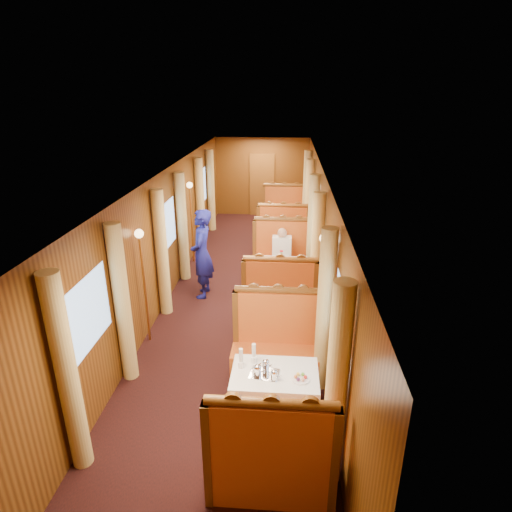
# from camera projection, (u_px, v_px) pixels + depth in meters

# --- Properties ---
(floor) EXTENTS (3.00, 12.00, 0.01)m
(floor) POSITION_uv_depth(u_px,v_px,m) (243.00, 295.00, 8.72)
(floor) COLOR black
(floor) RESTS_ON ground
(ceiling) EXTENTS (3.00, 12.00, 0.01)m
(ceiling) POSITION_uv_depth(u_px,v_px,m) (242.00, 173.00, 7.80)
(ceiling) COLOR silver
(ceiling) RESTS_ON wall_left
(wall_far) EXTENTS (3.00, 0.01, 2.50)m
(wall_far) POSITION_uv_depth(u_px,v_px,m) (262.00, 177.00, 13.83)
(wall_far) COLOR brown
(wall_far) RESTS_ON floor
(wall_left) EXTENTS (0.01, 12.00, 2.50)m
(wall_left) POSITION_uv_depth(u_px,v_px,m) (167.00, 236.00, 8.37)
(wall_left) COLOR brown
(wall_left) RESTS_ON floor
(wall_right) EXTENTS (0.01, 12.00, 2.50)m
(wall_right) POSITION_uv_depth(u_px,v_px,m) (321.00, 240.00, 8.16)
(wall_right) COLOR brown
(wall_right) RESTS_ON floor
(doorway_far) EXTENTS (0.80, 0.04, 2.00)m
(doorway_far) POSITION_uv_depth(u_px,v_px,m) (262.00, 185.00, 13.89)
(doorway_far) COLOR brown
(doorway_far) RESTS_ON floor
(table_near) EXTENTS (1.05, 0.72, 0.75)m
(table_near) POSITION_uv_depth(u_px,v_px,m) (274.00, 398.00, 5.29)
(table_near) COLOR white
(table_near) RESTS_ON floor
(banquette_near_fwd) EXTENTS (1.30, 0.55, 1.34)m
(banquette_near_fwd) POSITION_uv_depth(u_px,v_px,m) (271.00, 462.00, 4.33)
(banquette_near_fwd) COLOR #B93614
(banquette_near_fwd) RESTS_ON floor
(banquette_near_aft) EXTENTS (1.30, 0.55, 1.34)m
(banquette_near_aft) POSITION_uv_depth(u_px,v_px,m) (277.00, 348.00, 6.21)
(banquette_near_aft) COLOR #B93614
(banquette_near_aft) RESTS_ON floor
(table_mid) EXTENTS (1.05, 0.72, 0.75)m
(table_mid) POSITION_uv_depth(u_px,v_px,m) (281.00, 280.00, 8.53)
(table_mid) COLOR white
(table_mid) RESTS_ON floor
(banquette_mid_fwd) EXTENTS (1.30, 0.55, 1.34)m
(banquette_mid_fwd) POSITION_uv_depth(u_px,v_px,m) (279.00, 301.00, 7.57)
(banquette_mid_fwd) COLOR #B93614
(banquette_mid_fwd) RESTS_ON floor
(banquette_mid_aft) EXTENTS (1.30, 0.55, 1.34)m
(banquette_mid_aft) POSITION_uv_depth(u_px,v_px,m) (282.00, 259.00, 9.46)
(banquette_mid_aft) COLOR #B93614
(banquette_mid_aft) RESTS_ON floor
(table_far) EXTENTS (1.05, 0.72, 0.75)m
(table_far) POSITION_uv_depth(u_px,v_px,m) (283.00, 227.00, 11.78)
(table_far) COLOR white
(table_far) RESTS_ON floor
(banquette_far_fwd) EXTENTS (1.30, 0.55, 1.34)m
(banquette_far_fwd) POSITION_uv_depth(u_px,v_px,m) (283.00, 237.00, 10.82)
(banquette_far_fwd) COLOR #B93614
(banquette_far_fwd) RESTS_ON floor
(banquette_far_aft) EXTENTS (1.30, 0.55, 1.34)m
(banquette_far_aft) POSITION_uv_depth(u_px,v_px,m) (284.00, 215.00, 12.70)
(banquette_far_aft) COLOR #B93614
(banquette_far_aft) RESTS_ON floor
(tea_tray) EXTENTS (0.37, 0.30, 0.01)m
(tea_tray) POSITION_uv_depth(u_px,v_px,m) (264.00, 374.00, 5.12)
(tea_tray) COLOR silver
(tea_tray) RESTS_ON table_near
(teapot_left) EXTENTS (0.17, 0.13, 0.13)m
(teapot_left) POSITION_uv_depth(u_px,v_px,m) (258.00, 372.00, 5.06)
(teapot_left) COLOR silver
(teapot_left) RESTS_ON tea_tray
(teapot_right) EXTENTS (0.17, 0.14, 0.11)m
(teapot_right) POSITION_uv_depth(u_px,v_px,m) (274.00, 376.00, 5.00)
(teapot_right) COLOR silver
(teapot_right) RESTS_ON tea_tray
(teapot_back) EXTENTS (0.15, 0.11, 0.12)m
(teapot_back) POSITION_uv_depth(u_px,v_px,m) (266.00, 366.00, 5.17)
(teapot_back) COLOR silver
(teapot_back) RESTS_ON tea_tray
(fruit_plate) EXTENTS (0.23, 0.23, 0.05)m
(fruit_plate) POSITION_uv_depth(u_px,v_px,m) (300.00, 378.00, 5.03)
(fruit_plate) COLOR white
(fruit_plate) RESTS_ON table_near
(cup_inboard) EXTENTS (0.08, 0.08, 0.26)m
(cup_inboard) POSITION_uv_depth(u_px,v_px,m) (241.00, 360.00, 5.21)
(cup_inboard) COLOR white
(cup_inboard) RESTS_ON table_near
(cup_outboard) EXTENTS (0.08, 0.08, 0.26)m
(cup_outboard) POSITION_uv_depth(u_px,v_px,m) (254.00, 355.00, 5.31)
(cup_outboard) COLOR white
(cup_outboard) RESTS_ON table_near
(rose_vase_mid) EXTENTS (0.06, 0.06, 0.36)m
(rose_vase_mid) POSITION_uv_depth(u_px,v_px,m) (281.00, 254.00, 8.36)
(rose_vase_mid) COLOR silver
(rose_vase_mid) RESTS_ON table_mid
(rose_vase_far) EXTENTS (0.06, 0.06, 0.36)m
(rose_vase_far) POSITION_uv_depth(u_px,v_px,m) (283.00, 207.00, 11.59)
(rose_vase_far) COLOR silver
(rose_vase_far) RESTS_ON table_far
(window_left_near) EXTENTS (0.01, 1.20, 0.90)m
(window_left_near) POSITION_uv_depth(u_px,v_px,m) (87.00, 315.00, 5.05)
(window_left_near) COLOR #82ADE2
(window_left_near) RESTS_ON wall_left
(curtain_left_near_a) EXTENTS (0.22, 0.22, 2.35)m
(curtain_left_near_a) POSITION_uv_depth(u_px,v_px,m) (67.00, 376.00, 4.42)
(curtain_left_near_a) COLOR #D4BA6C
(curtain_left_near_a) RESTS_ON floor
(curtain_left_near_b) EXTENTS (0.22, 0.22, 2.35)m
(curtain_left_near_b) POSITION_uv_depth(u_px,v_px,m) (122.00, 305.00, 5.87)
(curtain_left_near_b) COLOR #D4BA6C
(curtain_left_near_b) RESTS_ON floor
(window_right_near) EXTENTS (0.01, 1.20, 0.90)m
(window_right_near) POSITION_uv_depth(u_px,v_px,m) (341.00, 325.00, 4.84)
(window_right_near) COLOR #82ADE2
(window_right_near) RESTS_ON wall_right
(curtain_right_near_a) EXTENTS (0.22, 0.22, 2.35)m
(curtain_right_near_a) POSITION_uv_depth(u_px,v_px,m) (336.00, 389.00, 4.22)
(curtain_right_near_a) COLOR #D4BA6C
(curtain_right_near_a) RESTS_ON floor
(curtain_right_near_b) EXTENTS (0.22, 0.22, 2.35)m
(curtain_right_near_b) POSITION_uv_depth(u_px,v_px,m) (325.00, 312.00, 5.67)
(curtain_right_near_b) COLOR #D4BA6C
(curtain_right_near_b) RESTS_ON floor
(window_left_mid) EXTENTS (0.01, 1.20, 0.90)m
(window_left_mid) POSITION_uv_depth(u_px,v_px,m) (167.00, 226.00, 8.29)
(window_left_mid) COLOR #82ADE2
(window_left_mid) RESTS_ON wall_left
(curtain_left_mid_a) EXTENTS (0.22, 0.22, 2.35)m
(curtain_left_mid_a) POSITION_uv_depth(u_px,v_px,m) (162.00, 254.00, 7.66)
(curtain_left_mid_a) COLOR #D4BA6C
(curtain_left_mid_a) RESTS_ON floor
(curtain_left_mid_b) EXTENTS (0.22, 0.22, 2.35)m
(curtain_left_mid_b) POSITION_uv_depth(u_px,v_px,m) (182.00, 227.00, 9.11)
(curtain_left_mid_b) COLOR #D4BA6C
(curtain_left_mid_b) RESTS_ON floor
(window_right_mid) EXTENTS (0.01, 1.20, 0.90)m
(window_right_mid) POSITION_uv_depth(u_px,v_px,m) (321.00, 230.00, 8.09)
(window_right_mid) COLOR #82ADE2
(window_right_mid) RESTS_ON wall_right
(curtain_right_mid_a) EXTENTS (0.22, 0.22, 2.35)m
(curtain_right_mid_a) POSITION_uv_depth(u_px,v_px,m) (317.00, 258.00, 7.47)
(curtain_right_mid_a) COLOR #D4BA6C
(curtain_right_mid_a) RESTS_ON floor
(curtain_right_mid_b) EXTENTS (0.22, 0.22, 2.35)m
(curtain_right_mid_b) POSITION_uv_depth(u_px,v_px,m) (312.00, 230.00, 8.92)
(curtain_right_mid_b) COLOR #D4BA6C
(curtain_right_mid_b) RESTS_ON floor
(window_left_far) EXTENTS (0.01, 1.20, 0.90)m
(window_left_far) POSITION_uv_depth(u_px,v_px,m) (202.00, 187.00, 11.54)
(window_left_far) COLOR #82ADE2
(window_left_far) RESTS_ON wall_left
(curtain_left_far_a) EXTENTS (0.22, 0.22, 2.35)m
(curtain_left_far_a) POSITION_uv_depth(u_px,v_px,m) (200.00, 204.00, 10.91)
(curtain_left_far_a) COLOR #D4BA6C
(curtain_left_far_a) RESTS_ON floor
(curtain_left_far_b) EXTENTS (0.22, 0.22, 2.35)m
(curtain_left_far_b) POSITION_uv_depth(u_px,v_px,m) (211.00, 191.00, 12.36)
(curtain_left_far_b) COLOR #D4BA6C
(curtain_left_far_b) RESTS_ON floor
(window_right_far) EXTENTS (0.01, 1.20, 0.90)m
(window_right_far) POSITION_uv_depth(u_px,v_px,m) (312.00, 189.00, 11.33)
(window_right_far) COLOR #82ADE2
(window_right_far) RESTS_ON wall_right
(curtain_right_far_a) EXTENTS (0.22, 0.22, 2.35)m
(curtain_right_far_a) POSITION_uv_depth(u_px,v_px,m) (309.00, 206.00, 10.72)
(curtain_right_far_a) COLOR #D4BA6C
(curtain_right_far_a) RESTS_ON floor
(curtain_right_far_b) EXTENTS (0.22, 0.22, 2.35)m
(curtain_right_far_b) POSITION_uv_depth(u_px,v_px,m) (307.00, 192.00, 12.16)
(curtain_right_far_b) COLOR #D4BA6C
(curtain_right_far_b) RESTS_ON floor
(sconce_left_fore) EXTENTS (0.14, 0.14, 1.95)m
(sconce_left_fore) POSITION_uv_depth(u_px,v_px,m) (142.00, 264.00, 6.69)
(sconce_left_fore) COLOR #BF8C3F
(sconce_left_fore) RESTS_ON floor
(sconce_right_fore) EXTENTS (0.14, 0.14, 1.95)m
(sconce_right_fore) POSITION_uv_depth(u_px,v_px,m) (322.00, 269.00, 6.49)
(sconce_right_fore) COLOR #BF8C3F
(sconce_right_fore) RESTS_ON floor
(sconce_left_aft) EXTENTS (0.14, 0.14, 1.95)m
(sconce_left_aft) POSITION_uv_depth(u_px,v_px,m) (191.00, 206.00, 9.94)
(sconce_left_aft) COLOR #BF8C3F
(sconce_left_aft) RESTS_ON floor
(sconce_right_aft) EXTENTS (0.14, 0.14, 1.95)m
(sconce_right_aft) POSITION_uv_depth(u_px,v_px,m) (312.00, 209.00, 9.74)
(sconce_right_aft) COLOR #BF8C3F
(sconce_right_aft) RESTS_ON floor
(steward) EXTENTS (0.45, 0.67, 1.80)m
(steward) POSITION_uv_depth(u_px,v_px,m) (202.00, 254.00, 8.42)
(steward) COLOR navy
(steward) RESTS_ON floor
(passenger) EXTENTS (0.40, 0.44, 0.76)m
(passenger) POSITION_uv_depth(u_px,v_px,m) (282.00, 250.00, 9.08)
(passenger) COLOR beige
(passenger) RESTS_ON banquette_mid_aft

